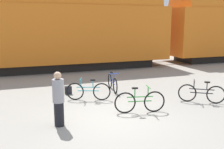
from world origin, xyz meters
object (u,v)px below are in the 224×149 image
bicycle_black (201,93)px  bicycle_blue (112,83)px  freight_train (64,24)px  backpack (68,90)px  person_in_grey (58,99)px  bicycle_green (140,102)px  bicycle_teal (88,91)px

bicycle_black → bicycle_blue: 3.82m
freight_train → bicycle_blue: 6.79m
backpack → person_in_grey: bearing=-104.3°
bicycle_black → bicycle_blue: bearing=133.0°
person_in_grey → bicycle_black: bearing=-176.7°
bicycle_green → bicycle_blue: size_ratio=1.02×
freight_train → bicycle_green: size_ratio=25.04×
bicycle_teal → bicycle_green: (1.28, -1.99, 0.02)m
bicycle_green → backpack: bicycle_green is taller
bicycle_teal → bicycle_blue: (1.38, 1.05, -0.01)m
person_in_grey → bicycle_green: bearing=-176.8°
freight_train → person_in_grey: bearing=-100.6°
bicycle_green → person_in_grey: 2.79m
bicycle_black → bicycle_green: bicycle_green is taller
bicycle_black → bicycle_green: (-2.70, -0.25, 0.02)m
freight_train → bicycle_green: 9.64m
freight_train → bicycle_blue: (1.06, -6.21, -2.54)m
bicycle_green → person_in_grey: person_in_grey is taller
bicycle_teal → backpack: bicycle_teal is taller
bicycle_teal → person_in_grey: person_in_grey is taller
bicycle_teal → backpack: (-0.59, 1.17, -0.20)m
bicycle_black → bicycle_teal: bearing=156.4°
bicycle_black → backpack: size_ratio=4.29×
freight_train → bicycle_teal: bearing=-92.5°
bicycle_black → bicycle_green: size_ratio=0.85×
bicycle_teal → bicycle_green: bearing=-57.2°
bicycle_blue → person_in_grey: person_in_grey is taller
bicycle_green → bicycle_blue: 3.05m
bicycle_green → backpack: 3.68m
bicycle_teal → bicycle_green: bicycle_green is taller
bicycle_black → bicycle_blue: size_ratio=0.86×
bicycle_green → bicycle_teal: bearing=122.8°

